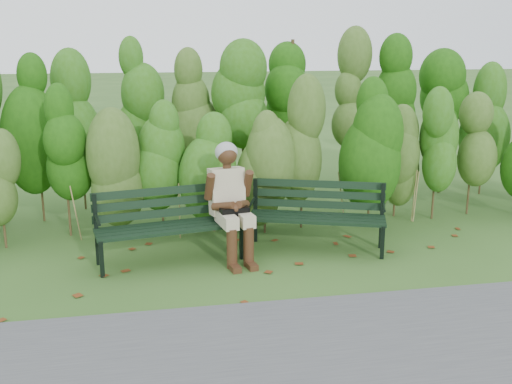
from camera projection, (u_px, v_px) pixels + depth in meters
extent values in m
plane|color=#32581F|center=(262.00, 266.00, 6.58)|extent=(80.00, 80.00, 0.00)
cube|color=#474749|center=(319.00, 371.00, 4.49)|extent=(60.00, 2.50, 0.01)
cylinder|color=#47381E|center=(18.00, 211.00, 7.22)|extent=(0.03, 0.03, 0.80)
ellipsoid|color=#306313|center=(12.00, 159.00, 7.06)|extent=(0.64, 0.64, 1.44)
cylinder|color=#47381E|center=(70.00, 209.00, 7.33)|extent=(0.03, 0.03, 0.80)
ellipsoid|color=#306313|center=(66.00, 158.00, 7.17)|extent=(0.64, 0.64, 1.44)
cylinder|color=#47381E|center=(121.00, 206.00, 7.44)|extent=(0.03, 0.03, 0.80)
ellipsoid|color=#306313|center=(118.00, 156.00, 7.28)|extent=(0.64, 0.64, 1.44)
cylinder|color=#47381E|center=(171.00, 204.00, 7.55)|extent=(0.03, 0.03, 0.80)
ellipsoid|color=#306313|center=(169.00, 154.00, 7.39)|extent=(0.64, 0.64, 1.44)
cylinder|color=#47381E|center=(219.00, 201.00, 7.66)|extent=(0.03, 0.03, 0.80)
ellipsoid|color=#306313|center=(218.00, 152.00, 7.50)|extent=(0.64, 0.64, 1.44)
cylinder|color=#47381E|center=(266.00, 199.00, 7.77)|extent=(0.03, 0.03, 0.80)
ellipsoid|color=#306313|center=(266.00, 151.00, 7.61)|extent=(0.64, 0.64, 1.44)
cylinder|color=#47381E|center=(311.00, 197.00, 7.88)|extent=(0.03, 0.03, 0.80)
ellipsoid|color=#306313|center=(312.00, 149.00, 7.72)|extent=(0.64, 0.64, 1.44)
cylinder|color=#47381E|center=(355.00, 195.00, 7.99)|extent=(0.03, 0.03, 0.80)
ellipsoid|color=#306313|center=(357.00, 148.00, 7.83)|extent=(0.64, 0.64, 1.44)
cylinder|color=#47381E|center=(398.00, 193.00, 8.10)|extent=(0.03, 0.03, 0.80)
ellipsoid|color=#306313|center=(401.00, 146.00, 7.94)|extent=(0.64, 0.64, 1.44)
cylinder|color=#47381E|center=(440.00, 191.00, 8.21)|extent=(0.03, 0.03, 0.80)
ellipsoid|color=#306313|center=(444.00, 145.00, 8.06)|extent=(0.64, 0.64, 1.44)
cylinder|color=#47381E|center=(481.00, 189.00, 8.32)|extent=(0.03, 0.03, 0.80)
ellipsoid|color=#306313|center=(485.00, 143.00, 8.17)|extent=(0.64, 0.64, 1.44)
cylinder|color=#47381E|center=(36.00, 180.00, 8.15)|extent=(0.04, 0.04, 1.10)
ellipsoid|color=#1C4E0E|center=(30.00, 116.00, 7.93)|extent=(0.70, 0.70, 1.98)
cylinder|color=#47381E|center=(94.00, 178.00, 8.29)|extent=(0.04, 0.04, 1.10)
ellipsoid|color=#1C4E0E|center=(90.00, 115.00, 8.07)|extent=(0.70, 0.70, 1.98)
cylinder|color=#47381E|center=(150.00, 176.00, 8.43)|extent=(0.04, 0.04, 1.10)
ellipsoid|color=#1C4E0E|center=(147.00, 113.00, 8.21)|extent=(0.70, 0.70, 1.98)
cylinder|color=#47381E|center=(204.00, 174.00, 8.56)|extent=(0.04, 0.04, 1.10)
ellipsoid|color=#1C4E0E|center=(203.00, 112.00, 8.35)|extent=(0.70, 0.70, 1.98)
cylinder|color=#47381E|center=(257.00, 171.00, 8.70)|extent=(0.04, 0.04, 1.10)
ellipsoid|color=#1C4E0E|center=(257.00, 111.00, 8.48)|extent=(0.70, 0.70, 1.98)
cylinder|color=#47381E|center=(308.00, 169.00, 8.84)|extent=(0.04, 0.04, 1.10)
ellipsoid|color=#1C4E0E|center=(309.00, 110.00, 8.62)|extent=(0.70, 0.70, 1.98)
cylinder|color=#47381E|center=(357.00, 167.00, 8.98)|extent=(0.04, 0.04, 1.10)
ellipsoid|color=#1C4E0E|center=(360.00, 109.00, 8.76)|extent=(0.70, 0.70, 1.98)
cylinder|color=#47381E|center=(405.00, 165.00, 9.12)|extent=(0.04, 0.04, 1.10)
ellipsoid|color=#1C4E0E|center=(409.00, 108.00, 8.90)|extent=(0.70, 0.70, 1.98)
cylinder|color=#47381E|center=(452.00, 164.00, 9.26)|extent=(0.04, 0.04, 1.10)
ellipsoid|color=#1C4E0E|center=(457.00, 106.00, 9.04)|extent=(0.70, 0.70, 1.98)
cylinder|color=#47381E|center=(497.00, 162.00, 9.39)|extent=(0.04, 0.04, 1.10)
ellipsoid|color=#1C4E0E|center=(503.00, 105.00, 9.17)|extent=(0.70, 0.70, 1.98)
cube|color=brown|center=(187.00, 263.00, 6.65)|extent=(0.11, 0.11, 0.01)
cube|color=brown|center=(447.00, 286.00, 6.04)|extent=(0.09, 0.10, 0.01)
cube|color=brown|center=(329.00, 294.00, 5.84)|extent=(0.09, 0.07, 0.01)
cube|color=brown|center=(451.00, 225.00, 8.02)|extent=(0.10, 0.11, 0.01)
cube|color=brown|center=(81.00, 330.00, 5.12)|extent=(0.09, 0.07, 0.01)
cube|color=brown|center=(51.00, 294.00, 5.85)|extent=(0.10, 0.08, 0.01)
cube|color=brown|center=(411.00, 262.00, 6.69)|extent=(0.10, 0.08, 0.01)
cube|color=brown|center=(46.00, 306.00, 5.58)|extent=(0.10, 0.11, 0.01)
cube|color=brown|center=(383.00, 242.00, 7.35)|extent=(0.11, 0.10, 0.01)
cube|color=brown|center=(301.00, 253.00, 6.95)|extent=(0.11, 0.11, 0.01)
cube|color=brown|center=(401.00, 259.00, 6.77)|extent=(0.11, 0.11, 0.01)
cube|color=brown|center=(90.00, 304.00, 5.63)|extent=(0.10, 0.11, 0.01)
cube|color=brown|center=(125.00, 298.00, 5.74)|extent=(0.11, 0.10, 0.01)
cube|color=brown|center=(491.00, 250.00, 7.06)|extent=(0.07, 0.09, 0.01)
cube|color=brown|center=(393.00, 288.00, 5.98)|extent=(0.11, 0.10, 0.01)
cube|color=brown|center=(329.00, 298.00, 5.75)|extent=(0.11, 0.09, 0.01)
cube|color=brown|center=(388.00, 231.00, 7.76)|extent=(0.11, 0.11, 0.01)
cube|color=brown|center=(188.00, 256.00, 6.88)|extent=(0.11, 0.10, 0.01)
cube|color=black|center=(174.00, 232.00, 6.44)|extent=(1.61, 0.37, 0.04)
cube|color=black|center=(171.00, 229.00, 6.54)|extent=(1.61, 0.37, 0.04)
cube|color=black|center=(169.00, 226.00, 6.64)|extent=(1.61, 0.37, 0.04)
cube|color=black|center=(167.00, 223.00, 6.74)|extent=(1.61, 0.37, 0.04)
cube|color=black|center=(165.00, 213.00, 6.79)|extent=(1.60, 0.32, 0.09)
cube|color=black|center=(164.00, 202.00, 6.77)|extent=(1.60, 0.32, 0.09)
cube|color=black|center=(164.00, 191.00, 6.75)|extent=(1.60, 0.32, 0.09)
cube|color=black|center=(102.00, 259.00, 6.21)|extent=(0.05, 0.05, 0.40)
cube|color=black|center=(96.00, 230.00, 6.52)|extent=(0.05, 0.05, 0.81)
cube|color=black|center=(99.00, 237.00, 6.33)|extent=(0.12, 0.45, 0.04)
cylinder|color=black|center=(98.00, 220.00, 6.24)|extent=(0.09, 0.34, 0.03)
cube|color=black|center=(242.00, 242.00, 6.74)|extent=(0.05, 0.05, 0.40)
cube|color=black|center=(231.00, 216.00, 7.04)|extent=(0.05, 0.05, 0.81)
cube|color=black|center=(237.00, 222.00, 6.85)|extent=(0.12, 0.45, 0.04)
cylinder|color=black|center=(238.00, 206.00, 6.77)|extent=(0.09, 0.34, 0.03)
cube|color=black|center=(316.00, 222.00, 6.82)|extent=(1.52, 0.62, 0.04)
cube|color=black|center=(316.00, 219.00, 6.92)|extent=(1.52, 0.62, 0.04)
cube|color=black|center=(317.00, 217.00, 7.03)|extent=(1.52, 0.62, 0.04)
cube|color=black|center=(317.00, 214.00, 7.13)|extent=(1.52, 0.62, 0.04)
cube|color=black|center=(318.00, 204.00, 7.18)|extent=(1.51, 0.58, 0.09)
cube|color=black|center=(318.00, 194.00, 7.17)|extent=(1.51, 0.58, 0.09)
cube|color=black|center=(319.00, 184.00, 7.15)|extent=(1.51, 0.58, 0.09)
cube|color=black|center=(250.00, 236.00, 6.97)|extent=(0.06, 0.06, 0.40)
cube|color=black|center=(255.00, 210.00, 7.28)|extent=(0.06, 0.06, 0.79)
cube|color=black|center=(253.00, 217.00, 7.09)|extent=(0.19, 0.43, 0.04)
cylinder|color=black|center=(252.00, 202.00, 7.00)|extent=(0.14, 0.32, 0.03)
cube|color=black|center=(382.00, 242.00, 6.74)|extent=(0.06, 0.06, 0.40)
cube|color=black|center=(382.00, 216.00, 7.05)|extent=(0.06, 0.06, 0.79)
cube|color=black|center=(383.00, 222.00, 6.86)|extent=(0.19, 0.43, 0.04)
cylinder|color=black|center=(384.00, 207.00, 6.77)|extent=(0.14, 0.32, 0.03)
cube|color=beige|center=(227.00, 219.00, 6.56)|extent=(0.22, 0.46, 0.14)
cube|color=beige|center=(243.00, 218.00, 6.62)|extent=(0.22, 0.46, 0.14)
cylinder|color=#422614|center=(232.00, 248.00, 6.46)|extent=(0.13, 0.13, 0.45)
cylinder|color=#422614|center=(249.00, 246.00, 6.53)|extent=(0.13, 0.13, 0.45)
cube|color=#422614|center=(235.00, 268.00, 6.44)|extent=(0.13, 0.23, 0.06)
cube|color=#422614|center=(251.00, 265.00, 6.50)|extent=(0.13, 0.23, 0.06)
cube|color=beige|center=(227.00, 191.00, 6.79)|extent=(0.42, 0.33, 0.55)
cylinder|color=#422614|center=(227.00, 167.00, 6.70)|extent=(0.10, 0.10, 0.11)
sphere|color=#422614|center=(227.00, 155.00, 6.66)|extent=(0.22, 0.22, 0.22)
ellipsoid|color=gray|center=(226.00, 152.00, 6.68)|extent=(0.26, 0.24, 0.23)
cylinder|color=#422614|center=(210.00, 187.00, 6.62)|extent=(0.13, 0.23, 0.33)
cylinder|color=#422614|center=(248.00, 183.00, 6.77)|extent=(0.13, 0.23, 0.33)
cylinder|color=#422614|center=(223.00, 206.00, 6.58)|extent=(0.27, 0.26, 0.14)
cylinder|color=#422614|center=(242.00, 204.00, 6.65)|extent=(0.21, 0.29, 0.14)
sphere|color=#422614|center=(235.00, 208.00, 6.56)|extent=(0.12, 0.12, 0.12)
cube|color=black|center=(235.00, 215.00, 6.59)|extent=(0.34, 0.18, 0.17)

